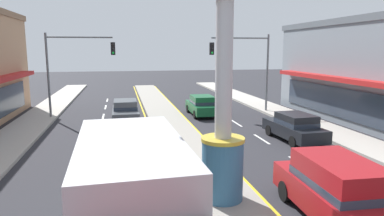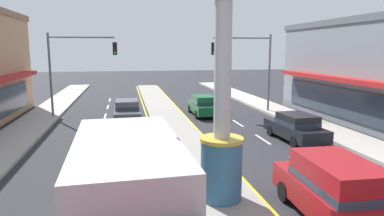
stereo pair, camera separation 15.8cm
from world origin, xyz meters
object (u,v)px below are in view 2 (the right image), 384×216
(traffic_light_left_side, at_px, (75,60))
(sedan_mid_left_lane, at_px, (127,111))
(traffic_light_right_side, at_px, (249,60))
(sedan_far_right_lane, at_px, (296,127))
(district_sign, at_px, (223,81))
(suv_near_left_lane, at_px, (335,189))
(sedan_far_left_oncoming, at_px, (204,105))

(traffic_light_left_side, xyz_separation_m, sedan_mid_left_lane, (3.59, -2.11, -3.46))
(traffic_light_right_side, relative_size, sedan_far_right_lane, 1.41)
(district_sign, xyz_separation_m, traffic_light_left_side, (-6.50, 15.97, 0.21))
(traffic_light_left_side, bearing_deg, suv_near_left_lane, -62.15)
(district_sign, bearing_deg, sedan_far_right_lane, 47.62)
(suv_near_left_lane, distance_m, sedan_mid_left_lane, 16.75)
(district_sign, xyz_separation_m, traffic_light_right_side, (6.50, 15.32, 0.21))
(traffic_light_left_side, relative_size, traffic_light_right_side, 1.00)
(district_sign, distance_m, sedan_far_left_oncoming, 15.84)
(traffic_light_right_side, bearing_deg, suv_near_left_lane, -101.81)
(traffic_light_right_side, xyz_separation_m, sedan_far_left_oncoming, (-3.58, -0.10, -3.46))
(district_sign, distance_m, suv_near_left_lane, 4.60)
(suv_near_left_lane, bearing_deg, sedan_far_right_lane, 69.10)
(sedan_far_right_lane, height_order, sedan_mid_left_lane, same)
(sedan_far_right_lane, bearing_deg, traffic_light_right_side, 88.10)
(traffic_light_left_side, relative_size, suv_near_left_lane, 1.33)
(traffic_light_left_side, xyz_separation_m, sedan_far_right_lane, (12.72, -9.15, -3.46))
(traffic_light_left_side, xyz_separation_m, traffic_light_right_side, (13.00, -0.65, 0.00))
(sedan_far_right_lane, distance_m, sedan_far_left_oncoming, 9.03)
(traffic_light_right_side, relative_size, suv_near_left_lane, 1.33)
(traffic_light_left_side, bearing_deg, district_sign, -67.85)
(district_sign, bearing_deg, suv_near_left_lane, -32.36)
(district_sign, height_order, traffic_light_left_side, district_sign)
(traffic_light_right_side, xyz_separation_m, suv_near_left_lane, (-3.59, -17.16, -3.26))
(suv_near_left_lane, height_order, sedan_mid_left_lane, suv_near_left_lane)
(sedan_far_left_oncoming, bearing_deg, traffic_light_left_side, 175.49)
(district_sign, height_order, sedan_far_left_oncoming, district_sign)
(district_sign, height_order, traffic_light_right_side, district_sign)
(suv_near_left_lane, height_order, sedan_far_left_oncoming, suv_near_left_lane)
(district_sign, distance_m, sedan_far_right_lane, 9.78)
(traffic_light_left_side, distance_m, sedan_far_right_lane, 16.05)
(sedan_far_right_lane, distance_m, sedan_mid_left_lane, 11.53)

